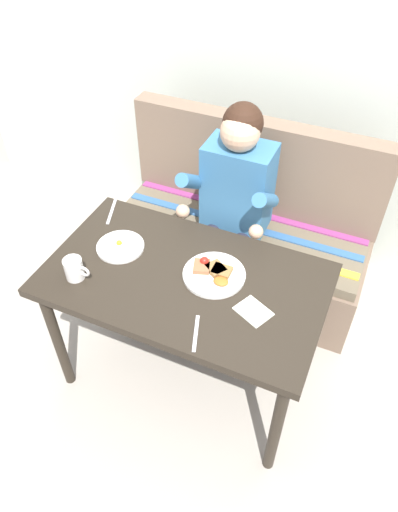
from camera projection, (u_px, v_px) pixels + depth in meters
ground_plane at (188, 372)px, 2.53m from camera, size 8.00×8.00×0.00m
back_wall at (287, 39)px, 2.47m from camera, size 4.40×0.10×2.60m
table at (185, 290)px, 2.08m from camera, size 1.20×0.70×0.73m
couch at (241, 238)px, 2.81m from camera, size 1.44×0.56×1.00m
person at (233, 198)px, 2.41m from camera, size 0.45×0.61×1.21m
plate_breakfast at (214, 273)px, 2.02m from camera, size 0.27×0.27×0.05m
plate_eggs at (120, 246)px, 2.15m from camera, size 0.22×0.22×0.04m
coffee_mug at (74, 268)px, 1.99m from camera, size 0.12×0.08×0.10m
napkin at (253, 311)px, 1.88m from camera, size 0.17×0.15×0.01m
fork at (196, 333)px, 1.81m from camera, size 0.07×0.17×0.00m
knife at (112, 211)px, 2.35m from camera, size 0.08×0.19×0.00m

